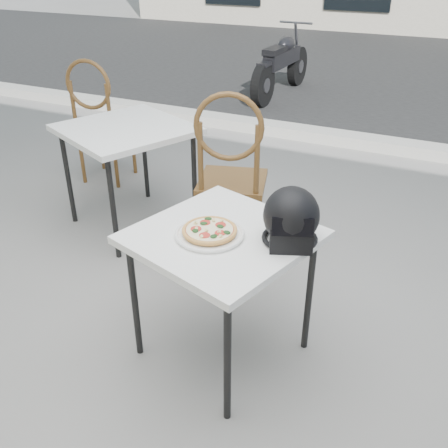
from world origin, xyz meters
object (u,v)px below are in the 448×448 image
at_px(helmet, 291,219).
at_px(cafe_table_side, 126,136).
at_px(cafe_table_main, 222,245).
at_px(cafe_chair_main, 231,167).
at_px(cafe_chair_side, 99,115).
at_px(pizza, 210,230).
at_px(motorcycle, 282,65).
at_px(plate, 210,234).

distance_m(helmet, cafe_table_side, 1.77).
xyz_separation_m(cafe_table_main, cafe_chair_main, (-0.38, 0.91, -0.01)).
relative_size(helmet, cafe_chair_side, 0.31).
xyz_separation_m(helmet, cafe_chair_side, (-2.22, 1.46, -0.22)).
height_order(pizza, cafe_chair_main, cafe_chair_main).
distance_m(pizza, helmet, 0.38).
height_order(pizza, motorcycle, motorcycle).
relative_size(pizza, helmet, 1.00).
bearing_deg(cafe_chair_main, pizza, 92.69).
relative_size(plate, cafe_table_side, 0.35).
xyz_separation_m(plate, cafe_chair_main, (-0.33, 0.96, -0.08)).
distance_m(cafe_table_main, helmet, 0.36).
xyz_separation_m(pizza, cafe_chair_side, (-1.87, 1.57, -0.13)).
distance_m(cafe_chair_main, cafe_table_side, 0.85).
xyz_separation_m(helmet, cafe_table_side, (-1.53, 0.90, -0.13)).
height_order(cafe_table_main, cafe_chair_main, cafe_chair_main).
distance_m(cafe_table_main, plate, 0.10).
relative_size(cafe_table_main, pizza, 2.78).
bearing_deg(pizza, helmet, 17.54).
height_order(cafe_table_side, motorcycle, motorcycle).
height_order(plate, helmet, helmet).
bearing_deg(cafe_table_main, motorcycle, 106.36).
xyz_separation_m(cafe_table_main, plate, (-0.04, -0.04, 0.07)).
bearing_deg(plate, cafe_table_main, 45.20).
bearing_deg(cafe_chair_side, pizza, 132.58).
distance_m(pizza, cafe_table_side, 1.55).
distance_m(cafe_table_main, cafe_chair_side, 2.45).
height_order(helmet, cafe_chair_main, cafe_chair_main).
relative_size(helmet, motorcycle, 0.18).
height_order(cafe_chair_main, motorcycle, cafe_chair_main).
distance_m(cafe_chair_main, cafe_chair_side, 1.66).
bearing_deg(cafe_chair_side, cafe_table_main, 134.04).
height_order(cafe_chair_main, cafe_table_side, cafe_chair_main).
bearing_deg(cafe_table_main, helmet, 12.24).
bearing_deg(helmet, plate, 175.96).
distance_m(cafe_table_main, pizza, 0.11).
xyz_separation_m(plate, helmet, (0.35, 0.11, 0.11)).
bearing_deg(cafe_chair_side, motorcycle, -104.27).
relative_size(cafe_table_main, motorcycle, 0.50).
bearing_deg(pizza, cafe_table_main, 45.19).
bearing_deg(cafe_chair_side, cafe_table_side, 133.59).
height_order(plate, cafe_chair_side, cafe_chair_side).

